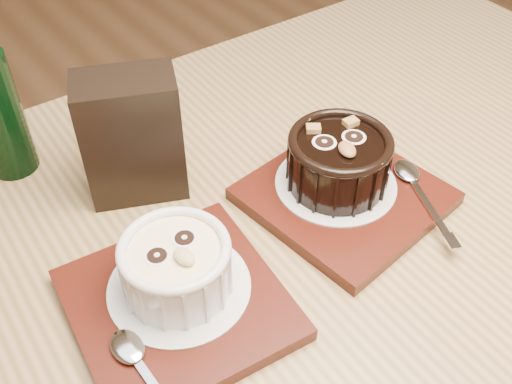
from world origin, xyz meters
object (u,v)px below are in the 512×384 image
Objects in this scene: tray_left at (178,304)px; condiment_stand at (132,137)px; ramekin_white at (176,265)px; table at (293,318)px; ramekin_dark at (339,159)px; tray_right at (344,196)px.

condiment_stand is (0.05, 0.16, 0.06)m from tray_left.
tray_left is at bearing -137.56° from ramekin_white.
ramekin_dark reaches higher than table.
tray_left is 1.29× the size of condiment_stand.
ramekin_dark is 0.77× the size of condiment_stand.
ramekin_white is at bearing -178.89° from tray_right.
condiment_stand reaches higher than ramekin_dark.
ramekin_white reaches higher than tray_left.
ramekin_dark is at bearing 91.65° from tray_right.
condiment_stand reaches higher than ramekin_white.
table is at bearing -158.64° from tray_right.
table is 0.16m from tray_left.
tray_left is at bearing -151.41° from ramekin_dark.
table is 0.18m from ramekin_dark.
tray_right is at bearing -5.34° from ramekin_white.
ramekin_white is 0.91× the size of ramekin_dark.
ramekin_white is at bearing 48.89° from tray_left.
ramekin_white is 0.70× the size of condiment_stand.
condiment_stand is (-0.07, 0.19, 0.16)m from table.
ramekin_white is (0.01, 0.01, 0.04)m from tray_left.
ramekin_dark is (0.21, 0.02, 0.00)m from ramekin_white.
ramekin_white reaches higher than tray_right.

